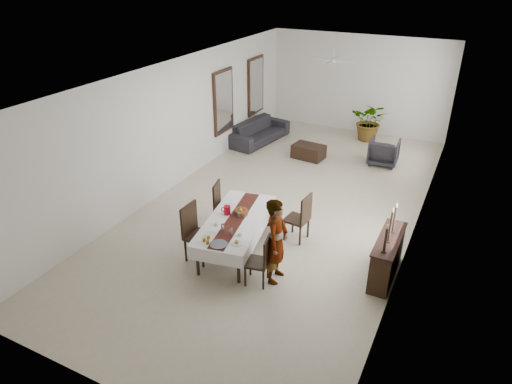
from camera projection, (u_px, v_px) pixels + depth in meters
name	position (u px, v px, depth m)	size (l,w,h in m)	color
floor	(285.00, 204.00, 11.08)	(6.00, 12.00, 0.00)	beige
ceiling	(290.00, 71.00, 9.62)	(6.00, 12.00, 0.02)	white
wall_back	(358.00, 84.00, 15.13)	(6.00, 0.02, 3.20)	white
wall_front	(95.00, 300.00, 5.58)	(6.00, 0.02, 3.20)	white
wall_left	(178.00, 123.00, 11.55)	(0.02, 12.00, 3.20)	white
wall_right	(425.00, 166.00, 9.16)	(0.02, 12.00, 3.20)	white
dining_table_top	(236.00, 220.00, 9.10)	(0.91, 2.20, 0.05)	black
table_leg_fl	(198.00, 261.00, 8.47)	(0.06, 0.06, 0.64)	black
table_leg_fr	(239.00, 268.00, 8.27)	(0.06, 0.06, 0.64)	black
table_leg_bl	(234.00, 208.00, 10.25)	(0.06, 0.06, 0.64)	black
table_leg_br	(269.00, 213.00, 10.04)	(0.06, 0.06, 0.64)	black
tablecloth_top	(236.00, 219.00, 9.09)	(1.08, 2.36, 0.01)	white
tablecloth_drape_left	(211.00, 221.00, 9.28)	(0.01, 2.36, 0.27)	white
tablecloth_drape_right	(261.00, 229.00, 9.01)	(0.01, 2.36, 0.27)	white
tablecloth_drape_near	(215.00, 258.00, 8.15)	(1.08, 0.01, 0.27)	white
tablecloth_drape_far	(253.00, 199.00, 10.15)	(1.08, 0.01, 0.27)	white
table_runner	(236.00, 219.00, 9.09)	(0.32, 2.29, 0.00)	#562118
red_pitcher	(227.00, 210.00, 9.22)	(0.14, 0.14, 0.18)	maroon
pitcher_handle	(224.00, 210.00, 9.24)	(0.11, 0.11, 0.02)	maroon
wine_glass_near	(231.00, 232.00, 8.52)	(0.06, 0.06, 0.16)	silver
wine_glass_mid	(223.00, 228.00, 8.64)	(0.06, 0.06, 0.16)	silver
wine_glass_far	(239.00, 215.00, 9.08)	(0.06, 0.06, 0.16)	white
teacup_right	(240.00, 234.00, 8.54)	(0.08, 0.08, 0.05)	white
saucer_right	(240.00, 235.00, 8.55)	(0.14, 0.14, 0.01)	white
teacup_left	(217.00, 224.00, 8.87)	(0.08, 0.08, 0.05)	white
saucer_left	(217.00, 225.00, 8.88)	(0.14, 0.14, 0.01)	silver
plate_near_right	(237.00, 243.00, 8.30)	(0.22, 0.22, 0.01)	silver
bread_near_right	(237.00, 242.00, 8.29)	(0.08, 0.08, 0.08)	tan
plate_near_left	(210.00, 234.00, 8.57)	(0.22, 0.22, 0.01)	silver
plate_far_left	(230.00, 205.00, 9.59)	(0.22, 0.22, 0.01)	silver
serving_tray	(219.00, 244.00, 8.26)	(0.33, 0.33, 0.02)	#404045
jam_jar_a	(208.00, 242.00, 8.28)	(0.06, 0.06, 0.07)	#8A5D14
jam_jar_b	(204.00, 240.00, 8.35)	(0.06, 0.06, 0.07)	#986616
jam_jar_c	(208.00, 238.00, 8.42)	(0.06, 0.06, 0.07)	#925E15
fruit_basket	(241.00, 212.00, 9.25)	(0.27, 0.27, 0.09)	brown
fruit_red	(243.00, 209.00, 9.23)	(0.08, 0.08, 0.08)	#A82510
fruit_green	(240.00, 208.00, 9.25)	(0.07, 0.07, 0.07)	#537924
fruit_yellow	(241.00, 210.00, 9.18)	(0.08, 0.08, 0.08)	gold
chair_right_near_seat	(257.00, 263.00, 8.23)	(0.41, 0.41, 0.05)	black
chair_right_near_leg_fl	(263.00, 280.00, 8.15)	(0.04, 0.04, 0.41)	black
chair_right_near_leg_fr	(268.00, 269.00, 8.44)	(0.04, 0.04, 0.41)	black
chair_right_near_leg_bl	(245.00, 277.00, 8.23)	(0.04, 0.04, 0.41)	black
chair_right_near_leg_br	(250.00, 266.00, 8.52)	(0.04, 0.04, 0.41)	black
chair_right_near_back	(267.00, 251.00, 8.05)	(0.41, 0.04, 0.53)	black
chair_right_far_seat	(297.00, 219.00, 9.51)	(0.45, 0.45, 0.05)	black
chair_right_far_leg_fl	(300.00, 236.00, 9.40)	(0.05, 0.05, 0.45)	black
chair_right_far_leg_fr	(308.00, 228.00, 9.68)	(0.05, 0.05, 0.45)	black
chair_right_far_leg_bl	(284.00, 231.00, 9.58)	(0.05, 0.05, 0.45)	black
chair_right_far_leg_br	(293.00, 223.00, 9.86)	(0.05, 0.05, 0.45)	black
chair_right_far_back	(306.00, 209.00, 9.28)	(0.45, 0.04, 0.57)	black
chair_left_near_seat	(199.00, 237.00, 8.85)	(0.49, 0.49, 0.06)	black
chair_left_near_leg_fl	(198.00, 241.00, 9.21)	(0.05, 0.05, 0.49)	black
chair_left_near_leg_fr	(186.00, 251.00, 8.90)	(0.05, 0.05, 0.49)	black
chair_left_near_leg_bl	(214.00, 246.00, 9.04)	(0.05, 0.05, 0.49)	black
chair_left_near_leg_br	(203.00, 256.00, 8.73)	(0.05, 0.05, 0.49)	black
chair_left_near_back	(189.00, 219.00, 8.79)	(0.49, 0.04, 0.63)	black
chair_left_far_seat	(226.00, 208.00, 9.94)	(0.45, 0.45, 0.05)	black
chair_left_far_leg_fl	(221.00, 213.00, 10.25)	(0.04, 0.04, 0.44)	black
chair_left_far_leg_fr	(216.00, 221.00, 9.93)	(0.04, 0.04, 0.44)	black
chair_left_far_leg_bl	(237.00, 215.00, 10.18)	(0.04, 0.04, 0.44)	black
chair_left_far_leg_br	(232.00, 223.00, 9.86)	(0.04, 0.04, 0.44)	black
chair_left_far_back	(217.00, 195.00, 9.84)	(0.45, 0.04, 0.57)	black
woman	(277.00, 241.00, 8.14)	(0.60, 0.40, 1.66)	#969A9E
sideboard_body	(387.00, 258.00, 8.40)	(0.36, 1.35, 0.81)	black
sideboard_top	(390.00, 239.00, 8.21)	(0.40, 1.41, 0.03)	black
candlestick_near_base	(384.00, 252.00, 7.81)	(0.09, 0.09, 0.03)	black
candlestick_near_shaft	(386.00, 240.00, 7.70)	(0.05, 0.05, 0.45)	black
candlestick_near_candle	(388.00, 227.00, 7.58)	(0.03, 0.03, 0.07)	silver
candlestick_mid_base	(388.00, 241.00, 8.09)	(0.09, 0.09, 0.03)	black
candlestick_mid_shaft	(391.00, 226.00, 7.95)	(0.05, 0.05, 0.59)	black
candlestick_mid_candle	(393.00, 210.00, 7.80)	(0.03, 0.03, 0.07)	white
candlestick_far_base	(393.00, 231.00, 8.38)	(0.09, 0.09, 0.03)	black
candlestick_far_shaft	(395.00, 219.00, 8.26)	(0.05, 0.05, 0.50)	black
candlestick_far_candle	(397.00, 206.00, 8.13)	(0.03, 0.03, 0.07)	#EEEACF
sofa	(259.00, 131.00, 14.75)	(2.32, 0.91, 0.68)	#2A272C
armchair	(384.00, 152.00, 13.09)	(0.80, 0.82, 0.75)	#2A272C
coffee_table	(309.00, 152.00, 13.56)	(0.91, 0.60, 0.40)	black
potted_plant	(370.00, 121.00, 14.71)	(1.15, 1.00, 1.28)	#2D5F26
mirror_frame_near	(223.00, 102.00, 13.28)	(0.06, 1.05, 1.85)	black
mirror_glass_near	(224.00, 102.00, 13.27)	(0.01, 0.90, 1.70)	silver
mirror_frame_far	(256.00, 86.00, 14.95)	(0.06, 1.05, 1.85)	black
mirror_glass_far	(257.00, 86.00, 14.94)	(0.01, 0.90, 1.70)	silver
fan_rod	(333.00, 53.00, 12.05)	(0.04, 0.04, 0.20)	white
fan_hub	(333.00, 60.00, 12.15)	(0.16, 0.16, 0.08)	white
fan_blade_n	(337.00, 58.00, 12.42)	(0.10, 0.55, 0.01)	silver
fan_blade_s	(329.00, 63.00, 11.87)	(0.10, 0.55, 0.01)	silver
fan_blade_e	(346.00, 62.00, 12.01)	(0.55, 0.10, 0.01)	white
fan_blade_w	(320.00, 59.00, 12.29)	(0.55, 0.10, 0.01)	white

